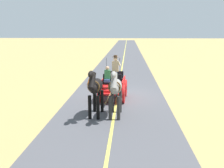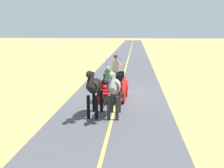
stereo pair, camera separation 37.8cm
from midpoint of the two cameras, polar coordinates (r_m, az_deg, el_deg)
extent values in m
plane|color=tan|center=(16.02, 2.06, -2.37)|extent=(200.00, 200.00, 0.00)
cube|color=#4C4C51|center=(16.02, 2.06, -2.35)|extent=(5.45, 160.00, 0.01)
cube|color=#DBCC4C|center=(16.02, 2.06, -2.33)|extent=(0.12, 160.00, 0.00)
cube|color=red|center=(15.01, 1.12, -0.73)|extent=(1.33, 2.27, 0.12)
cube|color=red|center=(14.89, 3.30, 0.26)|extent=(0.18, 2.09, 0.44)
cube|color=red|center=(15.03, -1.03, 0.38)|extent=(0.18, 2.09, 0.44)
cube|color=red|center=(13.85, 0.48, -2.20)|extent=(1.09, 0.30, 0.08)
cube|color=red|center=(16.21, 1.66, -0.45)|extent=(0.73, 0.24, 0.06)
cube|color=black|center=(14.34, 0.82, 0.24)|extent=(1.04, 0.42, 0.14)
cube|color=black|center=(14.48, 0.92, 1.23)|extent=(1.02, 0.14, 0.44)
cube|color=black|center=(15.42, 1.36, 1.04)|extent=(1.04, 0.42, 0.14)
cube|color=black|center=(15.55, 1.45, 1.96)|extent=(1.02, 0.14, 0.44)
cylinder|color=red|center=(14.24, 3.33, -2.17)|extent=(0.16, 0.96, 0.96)
cylinder|color=black|center=(14.24, 3.33, -2.17)|extent=(0.13, 0.22, 0.21)
cylinder|color=red|center=(14.40, -1.83, -2.00)|extent=(0.16, 0.96, 0.96)
cylinder|color=black|center=(14.40, -1.83, -2.00)|extent=(0.13, 0.22, 0.21)
cylinder|color=red|center=(15.73, 3.83, -0.85)|extent=(0.16, 0.96, 0.96)
cylinder|color=black|center=(15.73, 3.83, -0.85)|extent=(0.13, 0.22, 0.21)
cylinder|color=red|center=(15.88, -0.85, -0.70)|extent=(0.16, 0.96, 0.96)
cylinder|color=black|center=(15.88, -0.85, -0.70)|extent=(0.13, 0.22, 0.21)
cylinder|color=brown|center=(12.90, -0.12, -3.01)|extent=(0.19, 2.00, 0.07)
cylinder|color=black|center=(14.27, -0.36, 3.03)|extent=(0.02, 0.02, 1.30)
cylinder|color=#384C7F|center=(14.57, 1.55, 0.94)|extent=(0.22, 0.22, 0.90)
cube|color=tan|center=(14.45, 1.57, 3.78)|extent=(0.35, 0.24, 0.56)
sphere|color=beige|center=(14.40, 1.58, 5.36)|extent=(0.22, 0.22, 0.22)
cylinder|color=#473323|center=(14.39, 1.58, 5.76)|extent=(0.36, 0.36, 0.01)
cylinder|color=#473323|center=(14.39, 1.58, 5.95)|extent=(0.20, 0.20, 0.10)
cylinder|color=tan|center=(14.37, 2.27, 4.46)|extent=(0.26, 0.10, 0.32)
cube|color=black|center=(14.32, 2.51, 5.24)|extent=(0.02, 0.07, 0.14)
cube|color=#384C7F|center=(14.24, -0.24, 0.73)|extent=(0.30, 0.34, 0.14)
cube|color=#387F47|center=(14.30, -0.16, 2.04)|extent=(0.31, 0.22, 0.48)
sphere|color=tan|center=(14.24, -0.16, 3.43)|extent=(0.20, 0.20, 0.20)
ellipsoid|color=gray|center=(11.90, 1.41, -0.51)|extent=(0.61, 1.58, 0.64)
cylinder|color=#272726|center=(11.57, 2.03, -5.19)|extent=(0.15, 0.15, 1.05)
cylinder|color=#272726|center=(11.60, 0.23, -5.13)|extent=(0.15, 0.15, 1.05)
cylinder|color=#272726|center=(12.61, 2.45, -3.77)|extent=(0.15, 0.15, 1.05)
cylinder|color=#272726|center=(12.64, 0.80, -3.72)|extent=(0.15, 0.15, 1.05)
cylinder|color=gray|center=(11.00, 1.00, 0.62)|extent=(0.28, 0.66, 0.73)
ellipsoid|color=gray|center=(10.73, 0.89, 1.98)|extent=(0.24, 0.55, 0.28)
cube|color=#272726|center=(11.01, 1.01, 0.82)|extent=(0.08, 0.50, 0.56)
cylinder|color=#272726|center=(12.68, 1.72, -1.14)|extent=(0.11, 0.11, 0.70)
torus|color=brown|center=(11.35, 1.15, -0.69)|extent=(0.55, 0.09, 0.55)
ellipsoid|color=black|center=(12.03, -2.75, -0.38)|extent=(0.66, 1.59, 0.64)
cylinder|color=black|center=(11.69, -2.37, -5.01)|extent=(0.15, 0.15, 1.05)
cylinder|color=black|center=(11.76, -4.12, -4.93)|extent=(0.15, 0.15, 1.05)
cylinder|color=black|center=(12.72, -1.42, -3.63)|extent=(0.15, 0.15, 1.05)
cylinder|color=black|center=(12.79, -3.03, -3.56)|extent=(0.15, 0.15, 1.05)
cylinder|color=black|center=(11.15, -3.64, 0.74)|extent=(0.30, 0.66, 0.73)
ellipsoid|color=black|center=(10.88, -3.90, 2.09)|extent=(0.25, 0.55, 0.28)
cube|color=black|center=(11.16, -3.62, 0.94)|extent=(0.09, 0.51, 0.56)
cylinder|color=black|center=(12.81, -2.08, -1.02)|extent=(0.11, 0.11, 0.70)
torus|color=brown|center=(11.49, -3.30, -0.55)|extent=(0.55, 0.11, 0.55)
cone|color=orange|center=(19.14, -3.83, 0.69)|extent=(0.32, 0.32, 0.50)
camera|label=1|loc=(0.19, -89.21, 0.16)|focal=43.08mm
camera|label=2|loc=(0.19, 90.79, -0.16)|focal=43.08mm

